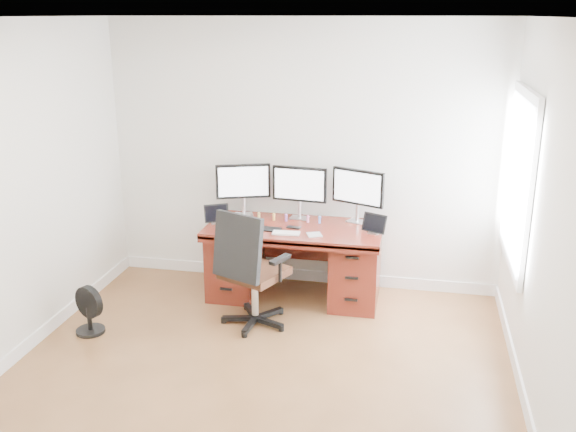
% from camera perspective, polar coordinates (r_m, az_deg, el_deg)
% --- Properties ---
extents(ground, '(4.50, 4.50, 0.00)m').
position_cam_1_polar(ground, '(4.96, -3.63, -15.80)').
color(ground, brown).
rests_on(ground, ground).
extents(back_wall, '(4.00, 0.10, 2.70)m').
position_cam_1_polar(back_wall, '(6.48, 1.34, 5.34)').
color(back_wall, silver).
rests_on(back_wall, ground).
extents(right_wall, '(0.10, 4.50, 2.70)m').
position_cam_1_polar(right_wall, '(4.40, 22.40, -1.94)').
color(right_wall, silver).
rests_on(right_wall, ground).
extents(desk, '(1.70, 0.80, 0.75)m').
position_cam_1_polar(desk, '(6.36, 0.60, -3.83)').
color(desk, '#591B11').
rests_on(desk, ground).
extents(office_chair, '(0.77, 0.77, 1.10)m').
position_cam_1_polar(office_chair, '(5.80, -3.28, -6.46)').
color(office_chair, black).
rests_on(office_chair, ground).
extents(floor_fan, '(0.30, 0.25, 0.44)m').
position_cam_1_polar(floor_fan, '(6.00, -17.30, -8.05)').
color(floor_fan, black).
rests_on(floor_fan, ground).
extents(monitor_left, '(0.53, 0.22, 0.53)m').
position_cam_1_polar(monitor_left, '(6.50, -4.00, 2.94)').
color(monitor_left, silver).
rests_on(monitor_left, desk).
extents(monitor_center, '(0.55, 0.16, 0.53)m').
position_cam_1_polar(monitor_center, '(6.37, 1.03, 2.68)').
color(monitor_center, silver).
rests_on(monitor_center, desk).
extents(monitor_right, '(0.52, 0.24, 0.53)m').
position_cam_1_polar(monitor_right, '(6.29, 6.23, 2.39)').
color(monitor_right, silver).
rests_on(monitor_right, desk).
extents(tablet_left, '(0.24, 0.17, 0.19)m').
position_cam_1_polar(tablet_left, '(6.33, -6.40, 0.10)').
color(tablet_left, silver).
rests_on(tablet_left, desk).
extents(tablet_right, '(0.25, 0.16, 0.19)m').
position_cam_1_polar(tablet_right, '(6.05, 7.67, -0.78)').
color(tablet_right, silver).
rests_on(tablet_right, desk).
extents(keyboard, '(0.26, 0.12, 0.01)m').
position_cam_1_polar(keyboard, '(6.01, -0.17, -1.53)').
color(keyboard, white).
rests_on(keyboard, desk).
extents(trackpad, '(0.17, 0.17, 0.01)m').
position_cam_1_polar(trackpad, '(5.98, 2.35, -1.66)').
color(trackpad, silver).
rests_on(trackpad, desk).
extents(drawing_tablet, '(0.22, 0.16, 0.01)m').
position_cam_1_polar(drawing_tablet, '(6.13, -1.64, -1.17)').
color(drawing_tablet, black).
rests_on(drawing_tablet, desk).
extents(phone, '(0.14, 0.09, 0.01)m').
position_cam_1_polar(phone, '(6.17, 0.51, -1.02)').
color(phone, black).
rests_on(phone, desk).
extents(figurine_yellow, '(0.03, 0.03, 0.08)m').
position_cam_1_polar(figurine_yellow, '(6.42, -2.60, 0.05)').
color(figurine_yellow, '#D1BA63').
rests_on(figurine_yellow, desk).
extents(figurine_orange, '(0.03, 0.03, 0.08)m').
position_cam_1_polar(figurine_orange, '(6.39, -1.27, -0.03)').
color(figurine_orange, '#F2B149').
rests_on(figurine_orange, desk).
extents(figurine_purple, '(0.03, 0.03, 0.08)m').
position_cam_1_polar(figurine_purple, '(6.36, -0.17, -0.10)').
color(figurine_purple, '#A661CC').
rests_on(figurine_purple, desk).
extents(figurine_pink, '(0.03, 0.03, 0.08)m').
position_cam_1_polar(figurine_pink, '(6.32, 1.78, -0.22)').
color(figurine_pink, pink).
rests_on(figurine_pink, desk).
extents(figurine_blue, '(0.03, 0.03, 0.08)m').
position_cam_1_polar(figurine_blue, '(6.31, 2.82, -0.28)').
color(figurine_blue, '#5C7CDF').
rests_on(figurine_blue, desk).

